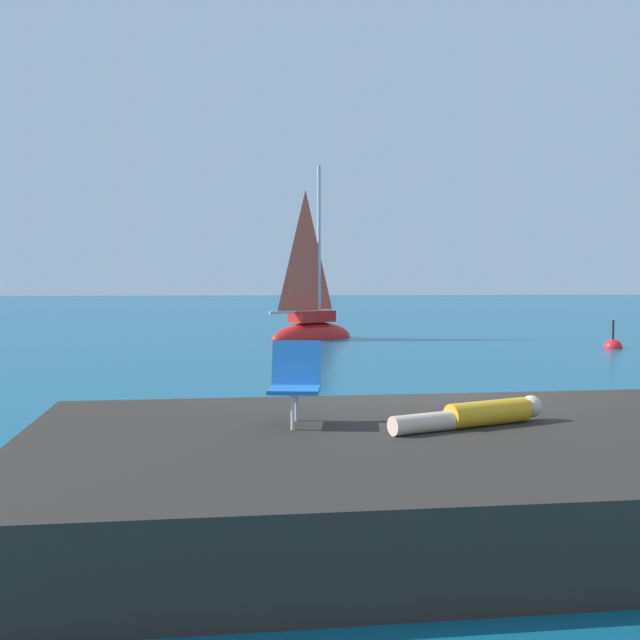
# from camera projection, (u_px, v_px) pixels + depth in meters

# --- Properties ---
(ground_plane) EXTENTS (160.00, 160.00, 0.00)m
(ground_plane) POSITION_uv_depth(u_px,v_px,m) (406.00, 436.00, 10.59)
(ground_plane) COLOR #0F5675
(shore_ledge) EXTENTS (8.07, 5.16, 0.72)m
(shore_ledge) POSITION_uv_depth(u_px,v_px,m) (445.00, 470.00, 7.27)
(shore_ledge) COLOR #2D2823
(shore_ledge) RESTS_ON ground
(boulder_seaward) EXTENTS (1.42, 1.53, 0.80)m
(boulder_seaward) POSITION_uv_depth(u_px,v_px,m) (448.00, 458.00, 9.34)
(boulder_seaward) COLOR #272823
(boulder_seaward) RESTS_ON ground
(boulder_inland) EXTENTS (1.84, 1.64, 1.03)m
(boulder_inland) POSITION_uv_depth(u_px,v_px,m) (498.00, 448.00, 9.89)
(boulder_inland) COLOR #2D2223
(boulder_inland) RESTS_ON ground
(sailboat_near) EXTENTS (3.45, 3.00, 6.53)m
(sailboat_near) POSITION_uv_depth(u_px,v_px,m) (311.00, 329.00, 27.01)
(sailboat_near) COLOR red
(sailboat_near) RESTS_ON ground
(person_sunbather) EXTENTS (1.65, 0.88, 0.25)m
(person_sunbather) POSITION_uv_depth(u_px,v_px,m) (477.00, 415.00, 7.50)
(person_sunbather) COLOR gold
(person_sunbather) RESTS_ON shore_ledge
(beach_chair) EXTENTS (0.55, 0.65, 0.80)m
(beach_chair) POSITION_uv_depth(u_px,v_px,m) (295.00, 378.00, 7.64)
(beach_chair) COLOR blue
(beach_chair) RESTS_ON shore_ledge
(marker_buoy) EXTENTS (0.56, 0.56, 1.13)m
(marker_buoy) POSITION_uv_depth(u_px,v_px,m) (613.00, 348.00, 23.54)
(marker_buoy) COLOR red
(marker_buoy) RESTS_ON ground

